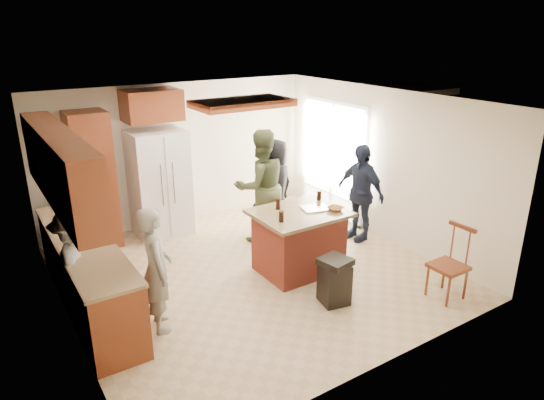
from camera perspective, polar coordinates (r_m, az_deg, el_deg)
room_shell at (r=10.68m, az=13.54°, el=5.53°), size 8.00×5.20×5.00m
person_front_left at (r=5.79m, az=-13.47°, el=-7.91°), size 0.50×0.62×1.54m
person_behind_left at (r=7.90m, az=-1.31°, el=1.63°), size 0.97×0.66×1.88m
person_behind_right at (r=8.13m, az=0.29°, el=1.42°), size 0.93×0.73×1.68m
person_side_right at (r=8.12m, az=10.30°, el=0.89°), size 0.57×0.99×1.63m
person_counter at (r=6.13m, az=-21.71°, el=-7.40°), size 0.68×1.05×1.50m
left_cabinetry at (r=6.41m, az=-21.87°, el=-4.20°), size 0.64×3.00×2.30m
back_wall_units at (r=8.13m, az=-18.71°, el=4.32°), size 1.80×0.60×2.45m
refrigerator at (r=8.40m, az=-13.08°, el=1.94°), size 0.90×0.76×1.80m
kitchen_island at (r=7.05m, az=3.18°, el=-4.79°), size 1.28×1.03×0.93m
island_items at (r=6.94m, az=5.16°, el=-0.87°), size 1.05×0.66×0.15m
trash_bin at (r=6.37m, az=7.36°, el=-9.36°), size 0.42×0.42×0.63m
spindle_chair at (r=6.79m, az=20.13°, el=-7.31°), size 0.42×0.42×0.99m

